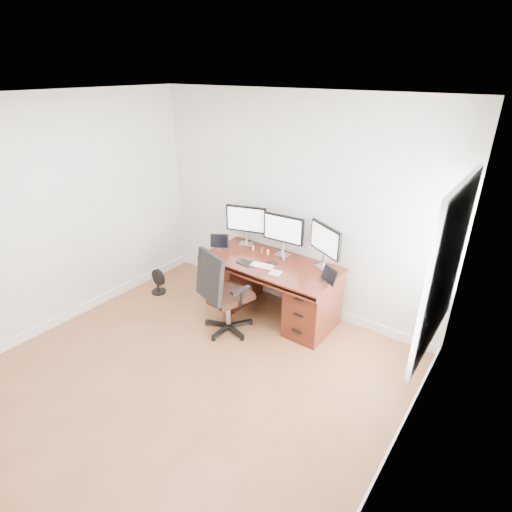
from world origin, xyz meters
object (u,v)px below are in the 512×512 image
Objects in this scene: keyboard at (262,266)px; floor_fan at (158,282)px; office_chair at (224,305)px; monitor_center at (283,230)px; desk at (271,286)px.

floor_fan is at bearing -178.41° from keyboard.
monitor_center reaches higher than office_chair.
office_chair reaches higher than keyboard.
keyboard reaches higher than floor_fan.
floor_fan is 1.98m from monitor_center.
office_chair is 1.37m from floor_fan.
monitor_center is 2.03× the size of keyboard.
office_chair is at bearing -109.85° from desk.
monitor_center is (0.00, 0.24, 0.68)m from desk.
floor_fan is 1.70m from keyboard.
floor_fan is (-1.58, -0.52, -0.23)m from desk.
monitor_center is at bearing 89.97° from desk.
floor_fan is (-1.35, 0.13, -0.18)m from office_chair.
floor_fan is at bearing -161.82° from desk.
monitor_center reaches higher than floor_fan.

